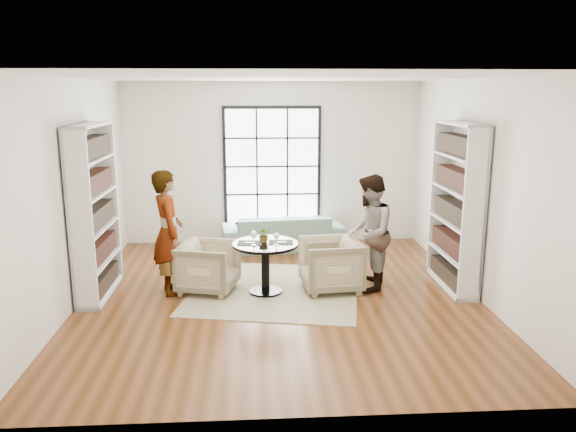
{
  "coord_description": "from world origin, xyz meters",
  "views": [
    {
      "loc": [
        -0.36,
        -7.45,
        2.84
      ],
      "look_at": [
        0.14,
        0.4,
        1.07
      ],
      "focal_mm": 35.0,
      "sensor_mm": 36.0,
      "label": 1
    }
  ],
  "objects": [
    {
      "name": "rug",
      "position": [
        -0.06,
        0.28,
        0.01
      ],
      "size": [
        2.78,
        2.78,
        0.01
      ],
      "primitive_type": "cube",
      "rotation": [
        0.0,
        0.0,
        -0.19
      ],
      "color": "tan",
      "rests_on": "ground"
    },
    {
      "name": "room_shell",
      "position": [
        0.0,
        0.54,
        1.26
      ],
      "size": [
        6.0,
        6.01,
        6.0
      ],
      "color": "silver",
      "rests_on": "ground"
    },
    {
      "name": "ground",
      "position": [
        0.0,
        0.0,
        0.0
      ],
      "size": [
        6.0,
        6.0,
        0.0
      ],
      "primitive_type": "plane",
      "color": "brown"
    },
    {
      "name": "pedestal_table",
      "position": [
        -0.2,
        0.17,
        0.54
      ],
      "size": [
        0.93,
        0.93,
        0.74
      ],
      "rotation": [
        0.0,
        0.0,
        -0.08
      ],
      "color": "black",
      "rests_on": "ground"
    },
    {
      "name": "cutlery_left",
      "position": [
        -0.42,
        0.17,
        0.75
      ],
      "size": [
        0.16,
        0.23,
        0.01
      ],
      "primitive_type": null,
      "rotation": [
        0.0,
        0.0,
        -0.08
      ],
      "color": "#B9B9BD",
      "rests_on": "placemat_left"
    },
    {
      "name": "wine_glass_right",
      "position": [
        -0.05,
        0.04,
        0.87
      ],
      "size": [
        0.08,
        0.08,
        0.18
      ],
      "color": "silver",
      "rests_on": "pedestal_table"
    },
    {
      "name": "armchair_right",
      "position": [
        0.74,
        0.23,
        0.38
      ],
      "size": [
        0.91,
        0.88,
        0.76
      ],
      "primitive_type": "imported",
      "rotation": [
        0.0,
        0.0,
        -1.48
      ],
      "color": "tan",
      "rests_on": "ground"
    },
    {
      "name": "person_right",
      "position": [
        1.29,
        0.23,
        0.84
      ],
      "size": [
        0.83,
        0.95,
        1.68
      ],
      "primitive_type": "imported",
      "rotation": [
        0.0,
        0.0,
        -1.83
      ],
      "color": "gray",
      "rests_on": "ground"
    },
    {
      "name": "cutlery_right",
      "position": [
        0.02,
        0.17,
        0.75
      ],
      "size": [
        0.16,
        0.23,
        0.01
      ],
      "primitive_type": null,
      "rotation": [
        0.0,
        0.0,
        -0.08
      ],
      "color": "#B9B9BD",
      "rests_on": "placemat_right"
    },
    {
      "name": "flower_centerpiece",
      "position": [
        -0.21,
        0.2,
        0.85
      ],
      "size": [
        0.22,
        0.2,
        0.23
      ],
      "primitive_type": "imported",
      "rotation": [
        0.0,
        0.0,
        -0.09
      ],
      "color": "gray",
      "rests_on": "pedestal_table"
    },
    {
      "name": "armchair_left",
      "position": [
        -1.01,
        0.29,
        0.36
      ],
      "size": [
        0.96,
        0.94,
        0.72
      ],
      "primitive_type": "imported",
      "rotation": [
        0.0,
        0.0,
        1.32
      ],
      "color": "tan",
      "rests_on": "ground"
    },
    {
      "name": "person_left",
      "position": [
        -1.56,
        0.29,
        0.88
      ],
      "size": [
        0.59,
        0.74,
        1.77
      ],
      "primitive_type": "imported",
      "rotation": [
        0.0,
        0.0,
        1.85
      ],
      "color": "gray",
      "rests_on": "ground"
    },
    {
      "name": "sofa",
      "position": [
        0.16,
        2.45,
        0.32
      ],
      "size": [
        2.25,
        1.06,
        0.63
      ],
      "primitive_type": "imported",
      "rotation": [
        0.0,
        0.0,
        3.24
      ],
      "color": "#749A95",
      "rests_on": "ground"
    },
    {
      "name": "placemat_right",
      "position": [
        0.02,
        0.17,
        0.74
      ],
      "size": [
        0.36,
        0.29,
        0.01
      ],
      "primitive_type": "cube",
      "rotation": [
        0.0,
        0.0,
        -0.08
      ],
      "color": "#292624",
      "rests_on": "pedestal_table"
    },
    {
      "name": "placemat_left",
      "position": [
        -0.42,
        0.17,
        0.74
      ],
      "size": [
        0.36,
        0.29,
        0.01
      ],
      "primitive_type": "cube",
      "rotation": [
        0.0,
        0.0,
        -0.08
      ],
      "color": "#292624",
      "rests_on": "pedestal_table"
    },
    {
      "name": "wine_glass_left",
      "position": [
        -0.36,
        0.04,
        0.89
      ],
      "size": [
        0.1,
        0.1,
        0.21
      ],
      "color": "silver",
      "rests_on": "pedestal_table"
    }
  ]
}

